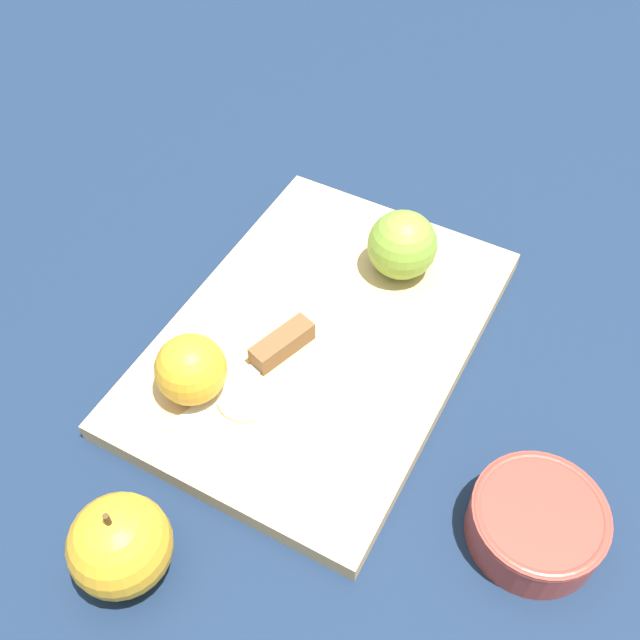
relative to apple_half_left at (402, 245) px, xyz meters
The scene contains 8 objects.
ground_plane 0.14m from the apple_half_left, 16.86° to the right, with size 4.00×4.00×0.00m, color #14233D.
cutting_board 0.13m from the apple_half_left, 16.86° to the right, with size 0.41×0.29×0.02m.
apple_half_left is the anchor object (origin of this frame).
apple_half_right 0.26m from the apple_half_left, 24.65° to the right, with size 0.07×0.07×0.07m.
knife 0.18m from the apple_half_left, 20.38° to the right, with size 0.17×0.07×0.02m.
apple_slice 0.24m from the apple_half_left, 15.16° to the right, with size 0.05×0.05×0.00m.
apple_whole 0.41m from the apple_half_left, ahead, with size 0.08×0.08×0.10m.
bowl 0.31m from the apple_half_left, 45.34° to the left, with size 0.12×0.12×0.04m.
Camera 1 is at (0.42, 0.22, 0.62)m, focal length 42.00 mm.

